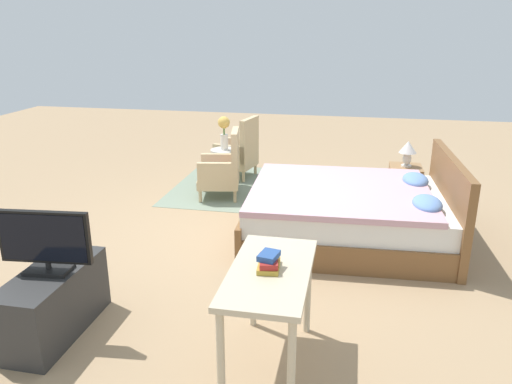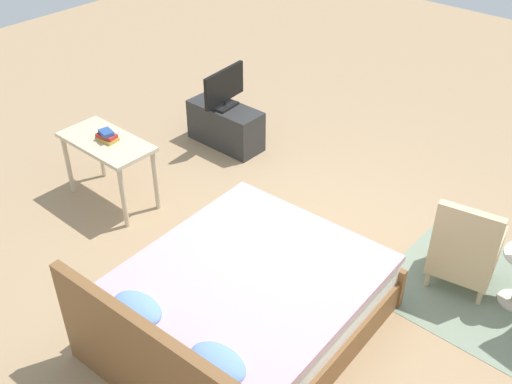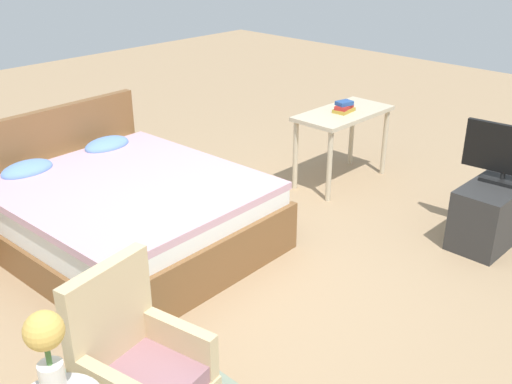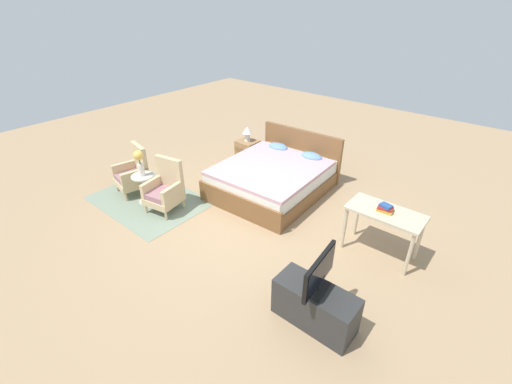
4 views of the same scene
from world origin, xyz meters
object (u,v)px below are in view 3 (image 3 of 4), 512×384
at_px(vanity_desk, 343,122).
at_px(book_stack, 344,107).
at_px(tv_flatscreen, 507,154).
at_px(bed, 122,211).
at_px(tv_stand, 496,210).
at_px(armchair_by_window_right, 138,368).
at_px(flower_vase, 47,350).

xyz_separation_m(vanity_desk, book_stack, (-0.01, -0.01, 0.16)).
xyz_separation_m(tv_flatscreen, book_stack, (0.06, 1.66, 0.03)).
height_order(bed, tv_stand, bed).
bearing_deg(bed, armchair_by_window_right, -122.02).
xyz_separation_m(tv_flatscreen, vanity_desk, (0.08, 1.67, -0.13)).
relative_size(bed, book_stack, 9.68).
relative_size(tv_flatscreen, book_stack, 2.99).
relative_size(bed, tv_flatscreen, 3.23).
relative_size(tv_stand, tv_flatscreen, 1.40).
distance_m(flower_vase, tv_flatscreen, 3.81).
relative_size(armchair_by_window_right, flower_vase, 1.93).
xyz_separation_m(bed, armchair_by_window_right, (-1.08, -1.73, 0.09)).
relative_size(flower_vase, tv_stand, 0.50).
distance_m(armchair_by_window_right, vanity_desk, 3.62).
relative_size(armchair_by_window_right, tv_flatscreen, 1.34).
bearing_deg(flower_vase, armchair_by_window_right, 12.05).
relative_size(bed, armchair_by_window_right, 2.41).
height_order(armchair_by_window_right, tv_flatscreen, tv_flatscreen).
bearing_deg(armchair_by_window_right, vanity_desk, 19.98).
distance_m(bed, tv_flatscreen, 3.14).
bearing_deg(vanity_desk, armchair_by_window_right, -160.02).
height_order(bed, armchair_by_window_right, bed).
bearing_deg(flower_vase, book_stack, 18.95).
bearing_deg(vanity_desk, tv_flatscreen, -92.65).
height_order(flower_vase, tv_flatscreen, flower_vase).
xyz_separation_m(armchair_by_window_right, book_stack, (3.38, 1.22, 0.41)).
height_order(flower_vase, vanity_desk, flower_vase).
distance_m(armchair_by_window_right, book_stack, 3.61).
distance_m(armchair_by_window_right, flower_vase, 0.67).
bearing_deg(bed, vanity_desk, -12.14).
distance_m(tv_stand, vanity_desk, 1.71).
bearing_deg(flower_vase, tv_stand, -4.97).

